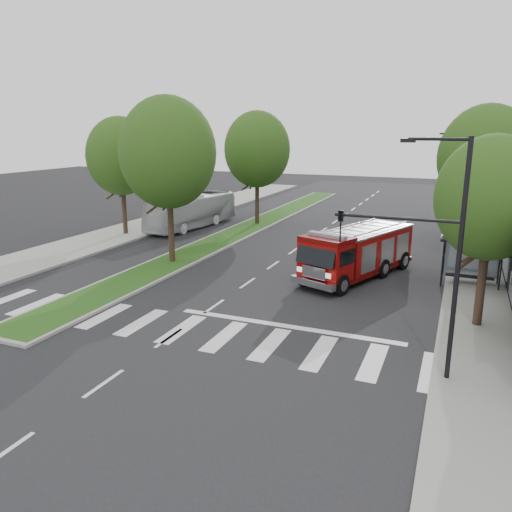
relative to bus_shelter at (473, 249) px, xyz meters
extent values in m
plane|color=black|center=(-11.20, -8.15, -2.04)|extent=(140.00, 140.00, 0.00)
cube|color=gray|center=(1.30, 1.85, -1.96)|extent=(5.00, 80.00, 0.15)
cube|color=gray|center=(-25.70, 1.85, -1.96)|extent=(5.00, 80.00, 0.15)
cube|color=gray|center=(-17.20, 9.85, -1.97)|extent=(3.00, 50.00, 0.14)
cube|color=#1D4914|center=(-17.20, 9.85, -1.89)|extent=(2.60, 49.50, 0.02)
cylinder|color=black|center=(-1.40, -0.75, -0.79)|extent=(0.08, 0.08, 2.50)
cylinder|color=black|center=(1.40, -0.75, -0.79)|extent=(0.08, 0.08, 2.50)
cylinder|color=black|center=(-1.40, 0.45, -0.79)|extent=(0.08, 0.08, 2.50)
cylinder|color=black|center=(1.40, 0.45, -0.79)|extent=(0.08, 0.08, 2.50)
cube|color=black|center=(0.00, -0.15, 0.51)|extent=(3.20, 1.60, 0.12)
cube|color=#8C99A5|center=(0.00, 0.55, -0.74)|extent=(2.80, 0.04, 1.80)
cube|color=black|center=(0.00, -0.15, -1.49)|extent=(2.40, 0.40, 0.08)
cylinder|color=black|center=(0.30, -6.15, -0.17)|extent=(0.36, 0.36, 3.74)
ellipsoid|color=#1A3D10|center=(0.30, -6.15, 3.49)|extent=(4.40, 4.40, 5.06)
cylinder|color=black|center=(0.30, 5.85, 0.16)|extent=(0.36, 0.36, 4.40)
ellipsoid|color=#1A3D10|center=(0.30, 5.85, 4.46)|extent=(5.60, 5.60, 6.44)
cylinder|color=black|center=(0.30, 15.85, -0.06)|extent=(0.36, 0.36, 3.96)
ellipsoid|color=#1A3D10|center=(0.30, 15.85, 3.81)|extent=(5.00, 5.00, 5.75)
cylinder|color=black|center=(-17.20, -2.15, 0.27)|extent=(0.36, 0.36, 4.62)
ellipsoid|color=#1A3D10|center=(-17.20, -2.15, 4.79)|extent=(5.80, 5.80, 6.67)
cylinder|color=black|center=(-17.20, 11.85, 0.16)|extent=(0.36, 0.36, 4.40)
ellipsoid|color=#1A3D10|center=(-17.20, 11.85, 4.46)|extent=(5.60, 5.60, 6.44)
cylinder|color=black|center=(-25.20, 3.85, 0.05)|extent=(0.36, 0.36, 4.18)
ellipsoid|color=#1A3D10|center=(-25.20, 3.85, 4.14)|extent=(5.20, 5.20, 5.98)
cylinder|color=black|center=(-0.70, -11.65, 1.96)|extent=(0.16, 0.16, 8.00)
cylinder|color=black|center=(-1.60, -11.65, 5.86)|extent=(1.80, 0.10, 0.10)
cube|color=black|center=(-2.50, -11.65, 5.81)|extent=(0.45, 0.20, 0.12)
cylinder|color=black|center=(-2.70, -11.65, 3.36)|extent=(4.00, 0.10, 0.10)
imported|color=black|center=(-4.50, -11.65, 2.96)|extent=(0.18, 0.22, 1.10)
cylinder|color=black|center=(-0.70, 11.85, 1.96)|extent=(0.16, 0.16, 8.00)
cylinder|color=black|center=(-1.60, 11.85, 5.86)|extent=(1.80, 0.10, 0.10)
cube|color=black|center=(-2.50, 11.85, 5.81)|extent=(0.45, 0.20, 0.12)
cube|color=#500504|center=(-5.90, -0.64, -1.54)|extent=(5.28, 8.75, 0.25)
cube|color=#7B0806|center=(-5.62, 0.11, -0.49)|extent=(4.58, 6.87, 2.00)
cube|color=#7B0806|center=(-6.98, -3.55, -0.49)|extent=(2.97, 2.56, 2.10)
cube|color=#B2B2B7|center=(-5.62, 0.11, 0.56)|extent=(4.58, 6.87, 0.12)
cylinder|color=#B2B2B7|center=(-6.46, 0.42, 0.76)|extent=(2.19, 5.66, 0.10)
cylinder|color=#B2B2B7|center=(-4.78, -0.21, 0.76)|extent=(2.19, 5.66, 0.10)
cube|color=silver|center=(-7.39, -4.62, -1.44)|extent=(2.56, 1.24, 0.35)
cube|color=#8C99A5|center=(-6.98, -3.55, 0.86)|extent=(2.18, 1.10, 0.18)
cylinder|color=black|center=(-8.17, -3.43, -1.49)|extent=(0.71, 1.15, 1.10)
cylinder|color=black|center=(-6.01, -4.23, -1.49)|extent=(0.71, 1.15, 1.10)
cylinder|color=black|center=(-6.70, 0.51, -1.49)|extent=(0.71, 1.15, 1.10)
cylinder|color=black|center=(-4.54, -0.29, -1.49)|extent=(0.71, 1.15, 1.10)
cylinder|color=black|center=(-5.86, 2.76, -1.49)|extent=(0.71, 1.15, 1.10)
cylinder|color=black|center=(-3.70, 1.96, -1.49)|extent=(0.71, 1.15, 1.10)
imported|color=#BCBCC1|center=(-21.89, 8.70, -0.62)|extent=(3.59, 10.37, 2.83)
camera|label=1|loc=(-0.81, -28.06, 6.17)|focal=35.00mm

